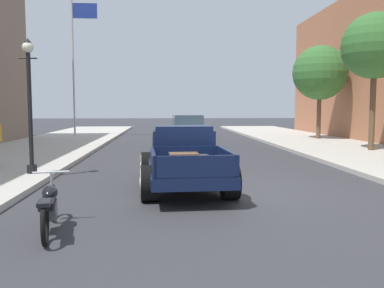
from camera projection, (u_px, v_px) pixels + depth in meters
The scene contains 8 objects.
ground_plane at pixel (217, 190), 10.33m from camera, with size 140.00×140.00×0.00m, color #333338.
hotrod_truck_navy at pixel (183, 158), 10.64m from camera, with size 2.35×5.01×1.58m.
motorcycle_parked at pixel (49, 206), 6.77m from camera, with size 0.66×2.10×0.93m.
car_background_grey at pixel (187, 131), 22.48m from camera, with size 2.00×4.37×1.65m.
street_lamp_near at pixel (30, 96), 11.77m from camera, with size 0.50×0.32×3.85m.
flagpole at pixel (76, 52), 27.75m from camera, with size 1.74×0.16×9.16m.
street_tree_second at pixel (375, 46), 18.14m from camera, with size 2.90×2.90×6.06m.
street_tree_third at pixel (320, 73), 25.05m from camera, with size 3.29×3.29×5.66m.
Camera 1 is at (-1.31, -10.12, 2.05)m, focal length 38.63 mm.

